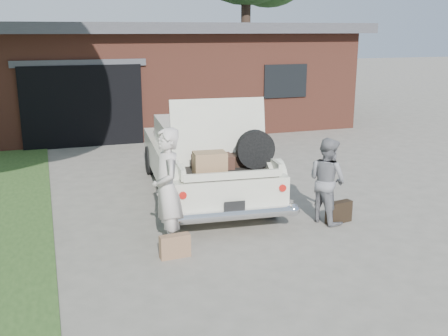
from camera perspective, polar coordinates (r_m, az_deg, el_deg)
name	(u,v)px	position (r m, az deg, el deg)	size (l,w,h in m)	color
ground	(237,251)	(7.67, 1.47, -9.07)	(90.00, 90.00, 0.00)	gray
house	(148,73)	(18.42, -8.25, 10.21)	(12.80, 7.80, 3.30)	brown
sedan	(203,157)	(10.11, -2.30, 1.15)	(2.31, 5.03, 2.01)	beige
woman_left	(167,190)	(7.52, -6.22, -2.36)	(0.65, 0.43, 1.79)	beige
woman_right	(327,180)	(8.75, 11.14, -1.33)	(0.69, 0.54, 1.42)	gray
suitcase_left	(175,246)	(7.45, -5.36, -8.47)	(0.43, 0.14, 0.33)	#946A4B
suitcase_right	(339,212)	(8.91, 12.39, -4.71)	(0.46, 0.15, 0.36)	black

